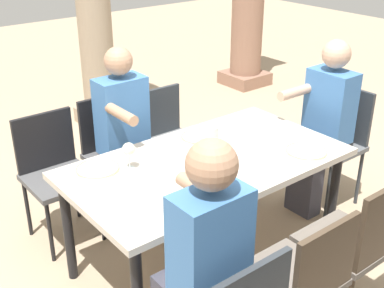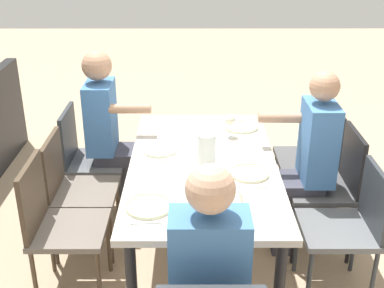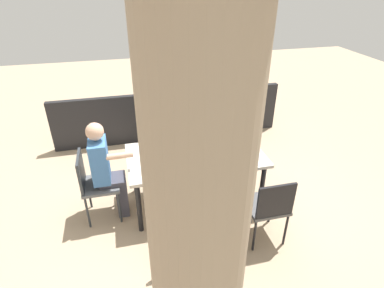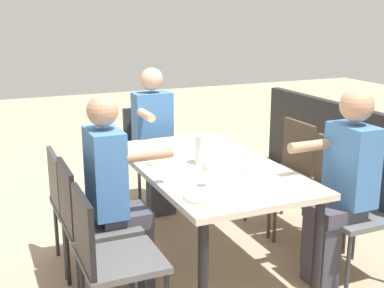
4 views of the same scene
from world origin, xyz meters
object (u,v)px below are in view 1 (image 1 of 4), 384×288
Objects in this scene: chair_west_north at (55,168)px; water_pitcher at (209,144)px; dining_table at (207,170)px; diner_woman_green at (201,259)px; diner_guest_third at (127,136)px; plate_2 at (199,137)px; chair_east_north at (167,135)px; diner_man_white at (322,123)px; wine_glass_0 at (129,150)px; plate_0 at (98,169)px; chair_mid_north at (115,148)px; chair_head_east at (335,137)px; chair_east_south at (360,239)px; plate_1 at (216,186)px; plate_3 at (306,151)px; chair_mid_south at (302,276)px.

water_pitcher is (0.64, -0.87, 0.32)m from chair_west_north.
diner_woman_green is at bearing -131.59° from dining_table.
plate_2 is at bearing -54.25° from diner_guest_third.
chair_east_north is at bearing 59.19° from diner_woman_green.
diner_guest_third reaches higher than chair_west_north.
chair_east_north is at bearing 131.24° from diner_man_white.
diner_woman_green reaches higher than wine_glass_0.
chair_west_north is at bearing 92.63° from plate_0.
chair_head_east is at bearing -32.18° from chair_mid_north.
chair_west_north is at bearing 90.10° from diner_woman_green.
chair_east_north is 0.95× the size of chair_east_south.
dining_table is 1.94× the size of chair_west_north.
wine_glass_0 is at bearing 117.52° from plate_1.
chair_head_east is (0.95, -0.89, 0.03)m from chair_east_north.
chair_head_east is 0.24m from diner_man_white.
diner_man_white is 6.22× the size of water_pitcher.
dining_table is 1.09m from chair_west_north.
diner_woman_green reaches higher than plate_0.
chair_mid_north is 0.25m from diner_guest_third.
chair_east_south is 1.67m from diner_guest_third.
chair_mid_north reaches higher than chair_west_north.
diner_woman_green is 1.24m from plate_2.
chair_head_east is at bearing -9.09° from plate_0.
chair_head_east reaches higher than chair_mid_north.
diner_man_white reaches higher than chair_west_north.
plate_1 is (-1.45, -0.29, 0.21)m from chair_head_east.
plate_1 is 0.92× the size of plate_3.
chair_mid_south is 1.29m from plate_0.
chair_west_north reaches higher than plate_1.
chair_east_south is at bearing -50.07° from plate_1.
chair_west_north is (-0.62, 0.89, -0.15)m from dining_table.
dining_table is 0.17m from water_pitcher.
water_pitcher is (-0.14, -0.26, 0.09)m from plate_2.
diner_man_white is (1.24, -0.89, 0.17)m from chair_mid_north.
chair_west_north is 0.67× the size of diner_guest_third.
chair_mid_north is at bearing 104.63° from chair_east_south.
plate_3 is (0.69, -1.01, 0.06)m from diner_guest_third.
diner_woman_green reaches higher than dining_table.
chair_east_south is 0.82m from plate_1.
water_pitcher is (0.16, -0.68, 0.14)m from diner_guest_third.
plate_2 is at bearing 75.60° from chair_mid_south.
dining_table is 0.92m from diner_woman_green.
plate_3 is (0.55, -0.31, 0.08)m from dining_table.
water_pitcher is at bearing -21.23° from wine_glass_0.
water_pitcher is (0.02, 0.02, 0.16)m from dining_table.
chair_mid_south is at bearing -139.72° from plate_3.
plate_2 is (0.75, -0.02, 0.00)m from plate_0.
diner_woman_green is 0.59m from plate_1.
diner_guest_third reaches higher than plate_0.
wine_glass_0 is at bearing -75.03° from chair_west_north.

